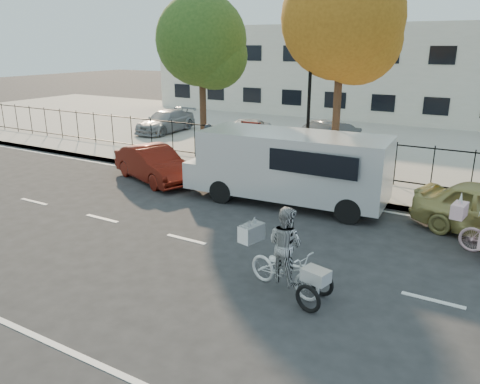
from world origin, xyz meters
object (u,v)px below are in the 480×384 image
Objects in this scene: pedestrian at (209,146)px; lot_car_a at (166,121)px; lot_car_b at (246,133)px; lot_car_c at (321,137)px; red_sedan at (154,164)px; zebra_trike at (285,259)px; lamppost at (309,94)px; white_van at (290,165)px.

pedestrian is 8.36m from lot_car_a.
lot_car_b is 1.07× the size of lot_car_c.
lot_car_c reaches higher than lot_car_b.
lot_car_a is at bearing 57.36° from red_sedan.
zebra_trike is 0.53× the size of lot_car_c.
zebra_trike is 0.55× the size of red_sedan.
red_sedan is at bearing -147.56° from lamppost.
red_sedan is (-7.51, 4.90, -0.06)m from zebra_trike.
white_van is (0.56, -2.79, -1.88)m from lamppost.
white_van is 6.93m from lot_car_c.
lamppost reaches higher than lot_car_a.
white_van is at bearing -78.60° from lamppost.
lamppost is at bearing -172.75° from pedestrian.
lot_car_a is at bearing 142.27° from white_van.
lamppost is 2.48× the size of pedestrian.
white_van reaches higher than red_sedan.
white_van is 1.65× the size of red_sedan.
white_van reaches higher than pedestrian.
pedestrian reaches higher than zebra_trike.
lot_car_c is (3.80, 6.97, 0.17)m from red_sedan.
red_sedan is 0.90× the size of lot_car_b.
lamppost is 6.12m from lot_car_b.
pedestrian is 0.43× the size of lot_car_c.
pedestrian is at bearing -41.12° from lot_car_a.
lamppost is at bearing 97.70° from white_van.
lot_car_a is at bearing -46.70° from pedestrian.
pedestrian is (-3.70, -0.93, -2.09)m from lamppost.
lot_car_b is at bearing -86.88° from pedestrian.
pedestrian is 0.43× the size of lot_car_a.
lot_car_b is at bearing -150.91° from lot_car_c.
lamppost is 0.68× the size of white_van.
lot_car_b is (-4.47, 3.44, -2.37)m from lamppost.
lot_car_c is (3.55, 0.52, 0.07)m from lot_car_b.
white_van is 5.32m from red_sedan.
pedestrian is 4.45m from lot_car_b.
lamppost reaches higher than zebra_trike.
lot_car_a is (-10.12, 4.42, -2.38)m from lamppost.
lamppost is at bearing -56.24° from lot_car_c.
white_van is at bearing 149.55° from pedestrian.
zebra_trike is 5.59m from white_van.
lot_car_b is (5.65, -0.98, 0.01)m from lot_car_a.
zebra_trike is at bearing -51.95° from lot_car_c.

